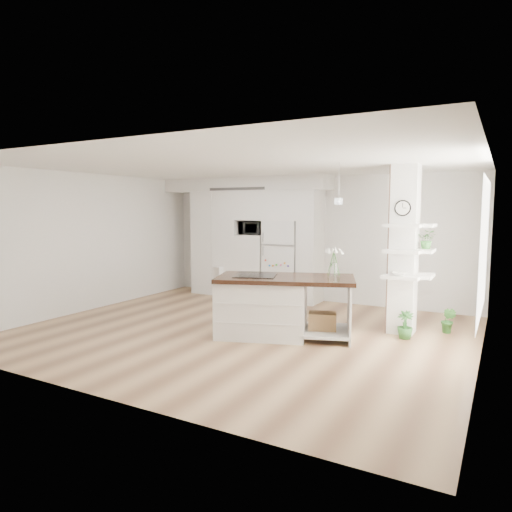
# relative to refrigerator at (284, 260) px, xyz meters

# --- Properties ---
(floor) EXTENTS (7.00, 6.00, 0.01)m
(floor) POSITION_rel_refrigerator_xyz_m (0.53, -2.68, -0.88)
(floor) COLOR tan
(floor) RESTS_ON ground
(room) EXTENTS (7.04, 6.04, 2.72)m
(room) POSITION_rel_refrigerator_xyz_m (0.53, -2.68, 0.98)
(room) COLOR white
(room) RESTS_ON ground
(cabinet_wall) EXTENTS (4.00, 0.71, 2.70)m
(cabinet_wall) POSITION_rel_refrigerator_xyz_m (-0.92, -0.01, 0.63)
(cabinet_wall) COLOR white
(cabinet_wall) RESTS_ON floor
(refrigerator) EXTENTS (0.78, 0.69, 1.75)m
(refrigerator) POSITION_rel_refrigerator_xyz_m (0.00, 0.00, 0.00)
(refrigerator) COLOR white
(refrigerator) RESTS_ON floor
(column) EXTENTS (0.69, 0.90, 2.70)m
(column) POSITION_rel_refrigerator_xyz_m (2.90, -1.55, 0.48)
(column) COLOR silver
(column) RESTS_ON floor
(window) EXTENTS (0.00, 2.40, 2.40)m
(window) POSITION_rel_refrigerator_xyz_m (4.00, -2.38, 0.62)
(window) COLOR white
(window) RESTS_ON room
(pendant_light) EXTENTS (0.12, 0.12, 0.10)m
(pendant_light) POSITION_rel_refrigerator_xyz_m (2.23, -2.53, 1.24)
(pendant_light) COLOR white
(pendant_light) RESTS_ON room
(kitchen_island) EXTENTS (2.33, 1.65, 1.52)m
(kitchen_island) POSITION_rel_refrigerator_xyz_m (1.02, -2.68, -0.38)
(kitchen_island) COLOR white
(kitchen_island) RESTS_ON floor
(bookshelf) EXTENTS (0.66, 0.53, 0.69)m
(bookshelf) POSITION_rel_refrigerator_xyz_m (-1.58, -0.19, -0.57)
(bookshelf) COLOR white
(bookshelf) RESTS_ON floor
(floor_plant_a) EXTENTS (0.29, 0.27, 0.43)m
(floor_plant_a) POSITION_rel_refrigerator_xyz_m (3.50, -1.18, -0.66)
(floor_plant_a) COLOR #2B6227
(floor_plant_a) RESTS_ON floor
(floor_plant_b) EXTENTS (0.25, 0.25, 0.43)m
(floor_plant_b) POSITION_rel_refrigerator_xyz_m (2.94, -1.83, -0.66)
(floor_plant_b) COLOR #2B6227
(floor_plant_b) RESTS_ON floor
(microwave) EXTENTS (0.54, 0.37, 0.30)m
(microwave) POSITION_rel_refrigerator_xyz_m (-0.75, -0.06, 0.69)
(microwave) COLOR #2D2D2D
(microwave) RESTS_ON cabinet_wall
(shelf_plant) EXTENTS (0.27, 0.23, 0.30)m
(shelf_plant) POSITION_rel_refrigerator_xyz_m (3.15, -1.38, 0.65)
(shelf_plant) COLOR #2B6227
(shelf_plant) RESTS_ON column
(decor_bowl) EXTENTS (0.22, 0.22, 0.05)m
(decor_bowl) POSITION_rel_refrigerator_xyz_m (2.82, -1.78, 0.13)
(decor_bowl) COLOR white
(decor_bowl) RESTS_ON column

